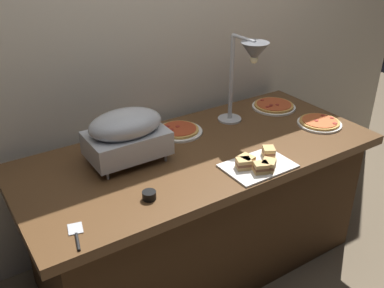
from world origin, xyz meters
TOP-DOWN VIEW (x-y plane):
  - ground_plane at (0.00, 0.00)m, footprint 8.00×8.00m
  - back_wall at (0.00, 0.50)m, footprint 4.40×0.04m
  - buffet_table at (0.00, 0.00)m, footprint 1.90×0.84m
  - chafing_dish at (-0.36, 0.11)m, footprint 0.39×0.26m
  - heat_lamp at (0.36, 0.07)m, footprint 0.15×0.33m
  - pizza_plate_front at (0.71, 0.21)m, footprint 0.27×0.27m
  - pizza_plate_center at (0.02, 0.24)m, footprint 0.26×0.26m
  - pizza_plate_raised_stand at (0.76, -0.12)m, footprint 0.26×0.26m
  - sandwich_platter at (0.14, -0.30)m, footprint 0.34×0.23m
  - sauce_cup_near at (-0.43, -0.24)m, footprint 0.06×0.06m
  - serving_spatula at (-0.78, -0.31)m, footprint 0.07×0.17m

SIDE VIEW (x-z plane):
  - ground_plane at x=0.00m, z-range 0.00..0.00m
  - buffet_table at x=0.00m, z-range 0.01..0.77m
  - serving_spatula at x=-0.78m, z-range 0.76..0.77m
  - pizza_plate_center at x=0.02m, z-range 0.76..0.79m
  - pizza_plate_raised_stand at x=0.76m, z-range 0.76..0.79m
  - pizza_plate_front at x=0.71m, z-range 0.76..0.79m
  - sauce_cup_near at x=-0.43m, z-range 0.76..0.80m
  - sandwich_platter at x=0.14m, z-range 0.75..0.81m
  - chafing_dish at x=-0.36m, z-range 0.78..1.04m
  - heat_lamp at x=0.36m, z-range 0.90..1.42m
  - back_wall at x=0.00m, z-range 0.00..2.40m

